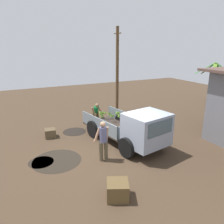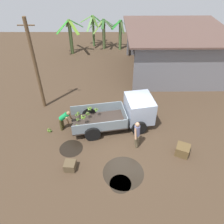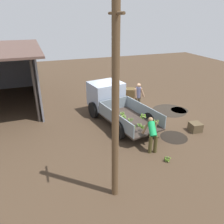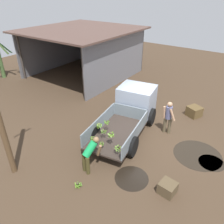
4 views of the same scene
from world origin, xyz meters
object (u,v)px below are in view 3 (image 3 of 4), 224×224
object	(u,v)px
wooden_crate_0	(195,127)
banana_bunch_on_ground_1	(167,158)
person_foreground_visitor	(138,95)
person_worker_loading	(152,133)
cargo_truck	(110,100)
utility_pole	(115,111)
wooden_crate_1	(130,92)
banana_bunch_on_ground_0	(167,159)

from	to	relation	value
wooden_crate_0	banana_bunch_on_ground_1	bearing A→B (deg)	120.97
person_foreground_visitor	person_worker_loading	distance (m)	4.33
cargo_truck	utility_pole	xyz separation A→B (m)	(-5.72, 1.88, 1.99)
banana_bunch_on_ground_1	wooden_crate_1	size ratio (longest dim) A/B	0.33
cargo_truck	banana_bunch_on_ground_0	world-z (taller)	cargo_truck
utility_pole	person_foreground_visitor	bearing A→B (deg)	-31.98
banana_bunch_on_ground_1	cargo_truck	bearing A→B (deg)	8.45
person_foreground_visitor	wooden_crate_1	distance (m)	2.57
person_foreground_visitor	wooden_crate_0	distance (m)	3.80
banana_bunch_on_ground_0	wooden_crate_1	size ratio (longest dim) A/B	0.38
utility_pole	banana_bunch_on_ground_1	distance (m)	3.99
cargo_truck	person_worker_loading	size ratio (longest dim) A/B	3.60
person_foreground_visitor	wooden_crate_0	world-z (taller)	person_foreground_visitor
person_worker_loading	cargo_truck	bearing A→B (deg)	18.71
banana_bunch_on_ground_1	wooden_crate_1	world-z (taller)	wooden_crate_1
cargo_truck	utility_pole	world-z (taller)	utility_pole
banana_bunch_on_ground_1	wooden_crate_0	world-z (taller)	wooden_crate_0
banana_bunch_on_ground_0	cargo_truck	bearing A→B (deg)	8.08
banana_bunch_on_ground_0	banana_bunch_on_ground_1	size ratio (longest dim) A/B	1.16
person_foreground_visitor	utility_pole	bearing A→B (deg)	-39.06
person_worker_loading	banana_bunch_on_ground_1	size ratio (longest dim) A/B	6.33
cargo_truck	utility_pole	bearing A→B (deg)	151.25
wooden_crate_0	wooden_crate_1	bearing A→B (deg)	9.50
person_worker_loading	banana_bunch_on_ground_1	bearing A→B (deg)	-154.21
cargo_truck	person_worker_loading	xyz separation A→B (m)	(-3.88, -0.48, -0.16)
wooden_crate_1	banana_bunch_on_ground_0	bearing A→B (deg)	167.01
person_worker_loading	banana_bunch_on_ground_1	world-z (taller)	person_worker_loading
utility_pole	person_foreground_visitor	distance (m)	7.31
person_foreground_visitor	wooden_crate_1	world-z (taller)	person_foreground_visitor
banana_bunch_on_ground_1	wooden_crate_0	xyz separation A→B (m)	(1.61, -2.68, 0.13)
person_foreground_visitor	banana_bunch_on_ground_1	bearing A→B (deg)	-19.81
wooden_crate_1	wooden_crate_0	bearing A→B (deg)	-170.50
person_worker_loading	wooden_crate_0	bearing A→B (deg)	-64.65
person_foreground_visitor	wooden_crate_0	bearing A→B (deg)	17.39
banana_bunch_on_ground_0	wooden_crate_1	world-z (taller)	wooden_crate_1
person_foreground_visitor	banana_bunch_on_ground_1	size ratio (longest dim) A/B	7.63
person_worker_loading	banana_bunch_on_ground_0	world-z (taller)	person_worker_loading
cargo_truck	person_foreground_visitor	xyz separation A→B (m)	(0.23, -1.84, -0.04)
cargo_truck	utility_pole	size ratio (longest dim) A/B	0.86
utility_pole	banana_bunch_on_ground_1	bearing A→B (deg)	-69.88
banana_bunch_on_ground_1	utility_pole	bearing A→B (deg)	110.12
wooden_crate_0	wooden_crate_1	xyz separation A→B (m)	(5.81, 0.97, 0.06)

